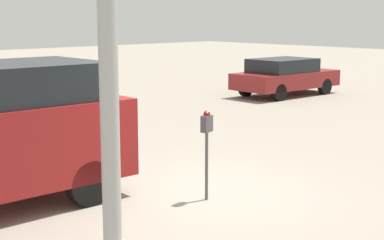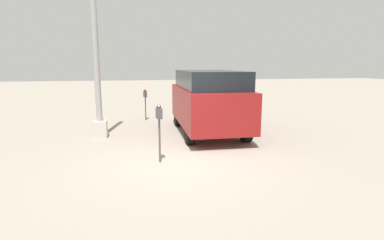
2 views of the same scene
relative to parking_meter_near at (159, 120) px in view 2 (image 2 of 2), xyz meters
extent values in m
plane|color=gray|center=(-0.01, -0.38, -1.06)|extent=(80.00, 80.00, 0.00)
cylinder|color=#4C4C4C|center=(0.00, 0.00, -0.51)|extent=(0.05, 0.05, 1.10)
cube|color=#47474C|center=(0.00, 0.00, 0.17)|extent=(0.22, 0.15, 0.26)
sphere|color=maroon|center=(0.00, 0.00, 0.32)|extent=(0.11, 0.11, 0.11)
cylinder|color=#4C4C4C|center=(5.86, 0.08, -0.56)|extent=(0.05, 0.05, 1.00)
cube|color=#47474C|center=(5.86, 0.08, 0.07)|extent=(0.22, 0.15, 0.26)
sphere|color=maroon|center=(5.86, 0.08, 0.23)|extent=(0.11, 0.11, 0.11)
cube|color=beige|center=(3.01, 1.70, -0.78)|extent=(0.44, 0.44, 0.55)
cylinder|color=#9E9E9E|center=(3.01, 1.70, 2.65)|extent=(0.19, 0.19, 6.32)
cube|color=maroon|center=(2.91, -1.96, -0.08)|extent=(4.62, 2.12, 1.23)
cube|color=black|center=(2.79, -1.96, 0.83)|extent=(3.70, 1.93, 0.59)
cube|color=orange|center=(5.16, -1.36, -0.55)|extent=(0.08, 0.12, 0.20)
cylinder|color=black|center=(4.34, -1.11, -0.70)|extent=(0.72, 0.26, 0.72)
cylinder|color=black|center=(4.30, -2.88, -0.70)|extent=(0.72, 0.26, 0.72)
cylinder|color=black|center=(1.51, -1.05, -0.70)|extent=(0.72, 0.26, 0.72)
cylinder|color=black|center=(1.47, -2.82, -0.70)|extent=(0.72, 0.26, 0.72)
camera|label=1|loc=(6.28, 6.39, 1.84)|focal=55.00mm
camera|label=2|loc=(-7.11, 0.61, 1.32)|focal=28.00mm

